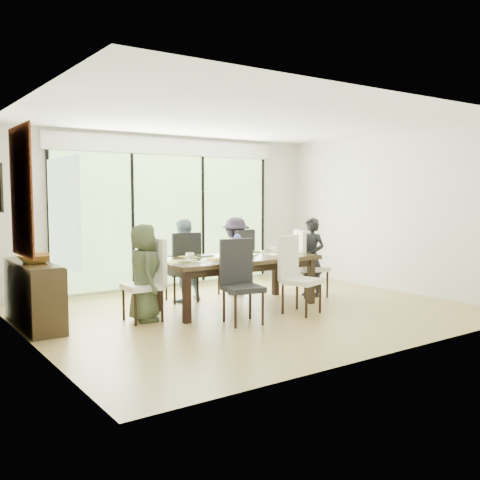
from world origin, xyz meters
TOP-DOWN VIEW (x-y plane):
  - floor at (0.00, 0.00)m, footprint 6.00×5.00m
  - ceiling at (0.00, 0.00)m, footprint 6.00×5.00m
  - wall_back at (0.00, 2.51)m, footprint 6.00×0.02m
  - wall_front at (0.00, -2.51)m, footprint 6.00×0.02m
  - wall_left at (-3.01, 0.00)m, footprint 0.02×5.00m
  - wall_right at (3.01, 0.00)m, footprint 0.02×5.00m
  - glass_doors at (0.00, 2.47)m, footprint 4.20×0.02m
  - blinds_header at (0.00, 2.46)m, footprint 4.40×0.06m
  - mullion_a at (-2.10, 2.46)m, footprint 0.05×0.04m
  - mullion_b at (-0.70, 2.46)m, footprint 0.05×0.04m
  - mullion_c at (0.70, 2.46)m, footprint 0.05×0.04m
  - mullion_d at (2.10, 2.46)m, footprint 0.05×0.04m
  - side_window at (-2.97, -1.20)m, footprint 0.02×0.90m
  - deck at (0.00, 3.40)m, footprint 6.00×1.80m
  - rail_top at (0.00, 4.20)m, footprint 6.00×0.08m
  - foliage_left at (-1.80, 5.20)m, footprint 3.20×3.20m
  - foliage_mid at (0.40, 5.80)m, footprint 4.00×4.00m
  - foliage_right at (2.20, 5.00)m, footprint 2.80×2.80m
  - foliage_far at (-0.60, 6.50)m, footprint 3.60×3.60m
  - table_top at (-0.02, 0.31)m, footprint 2.39×1.09m
  - table_apron at (-0.02, 0.31)m, footprint 2.19×0.89m
  - table_leg_fl at (-1.10, -0.12)m, footprint 0.09×0.09m
  - table_leg_fr at (1.06, -0.12)m, footprint 0.09×0.09m
  - table_leg_bl at (-1.10, 0.74)m, footprint 0.09×0.09m
  - table_leg_br at (1.06, 0.74)m, footprint 0.09×0.09m
  - chair_left_end at (-1.52, 0.31)m, footprint 0.46×0.46m
  - chair_right_end at (1.48, 0.31)m, footprint 0.60×0.60m
  - chair_far_left at (-0.47, 1.16)m, footprint 0.52×0.52m
  - chair_far_right at (0.53, 1.16)m, footprint 0.57×0.57m
  - chair_near_left at (-0.52, -0.56)m, footprint 0.54×0.54m
  - chair_near_right at (0.48, -0.56)m, footprint 0.57×0.57m
  - person_left_end at (-1.50, 0.31)m, footprint 0.49×0.66m
  - person_right_end at (1.46, 0.31)m, footprint 0.50×0.67m
  - person_far_left at (-0.47, 1.14)m, footprint 0.66×0.48m
  - person_far_right at (0.53, 1.14)m, footprint 0.63×0.42m
  - placemat_left at (-0.97, 0.31)m, footprint 0.44×0.32m
  - placemat_right at (0.93, 0.31)m, footprint 0.44×0.32m
  - placemat_far_l at (-0.47, 0.71)m, footprint 0.44×0.32m
  - placemat_far_r at (0.53, 0.71)m, footprint 0.44×0.32m
  - placemat_paper at (-0.57, 0.01)m, footprint 0.44×0.32m
  - tablet_far_l at (-0.37, 0.66)m, footprint 0.26×0.18m
  - tablet_far_r at (0.48, 0.66)m, footprint 0.24×0.17m
  - papers at (0.68, 0.26)m, footprint 0.30×0.22m
  - platter_base at (-0.57, 0.01)m, footprint 0.26×0.26m
  - platter_snacks at (-0.57, 0.01)m, footprint 0.20×0.20m
  - vase at (0.03, 0.36)m, footprint 0.08×0.08m
  - hyacinth_stems at (0.03, 0.36)m, footprint 0.04×0.04m
  - hyacinth_blooms at (0.03, 0.36)m, footprint 0.11×0.11m
  - laptop at (-0.87, 0.21)m, footprint 0.39×0.33m
  - cup_a at (-0.72, 0.46)m, footprint 0.15×0.15m
  - cup_b at (0.13, 0.21)m, footprint 0.14×0.14m
  - cup_c at (0.78, 0.41)m, footprint 0.13×0.13m
  - book at (0.23, 0.36)m, footprint 0.26×0.28m
  - sideboard at (-2.76, 0.83)m, footprint 0.41×1.46m
  - bowl at (-2.76, 0.73)m, footprint 0.43×0.43m
  - candlestick_base at (-2.76, 1.18)m, footprint 0.09×0.09m
  - candlestick_shaft at (-2.76, 1.18)m, footprint 0.02×0.02m
  - candlestick_pan at (-2.76, 1.18)m, footprint 0.09×0.09m
  - candle at (-2.76, 1.18)m, footprint 0.03×0.03m
  - tapestry at (-2.97, 0.40)m, footprint 0.02×1.00m

SIDE VIEW (x-z plane):
  - deck at x=0.00m, z-range -0.10..0.00m
  - floor at x=0.00m, z-range -0.01..0.00m
  - table_leg_fl at x=-1.10m, z-range 0.00..0.69m
  - table_leg_fr at x=1.06m, z-range 0.00..0.69m
  - table_leg_bl at x=-1.10m, z-range 0.00..0.69m
  - table_leg_br at x=1.06m, z-range 0.00..0.69m
  - sideboard at x=-2.76m, z-range 0.00..0.82m
  - chair_left_end at x=-1.52m, z-range 0.00..1.09m
  - chair_right_end at x=1.48m, z-range 0.00..1.09m
  - chair_far_left at x=-0.47m, z-range 0.00..1.09m
  - chair_far_right at x=0.53m, z-range 0.00..1.09m
  - chair_near_left at x=-0.52m, z-range 0.00..1.09m
  - chair_near_right at x=0.48m, z-range 0.00..1.09m
  - rail_top at x=0.00m, z-range 0.52..0.58m
  - table_apron at x=-0.02m, z-range 0.58..0.68m
  - person_left_end at x=-1.50m, z-range 0.00..1.28m
  - person_right_end at x=1.46m, z-range 0.00..1.28m
  - person_far_left at x=-0.47m, z-range 0.00..1.28m
  - person_far_right at x=0.53m, z-range 0.00..1.28m
  - table_top at x=-0.02m, z-range 0.69..0.75m
  - papers at x=0.68m, z-range 0.75..0.75m
  - placemat_left at x=-0.97m, z-range 0.75..0.75m
  - placemat_right at x=0.93m, z-range 0.75..0.75m
  - placemat_far_l at x=-0.47m, z-range 0.75..0.75m
  - placemat_far_r at x=0.53m, z-range 0.75..0.75m
  - placemat_paper at x=-0.57m, z-range 0.75..0.75m
  - book at x=0.23m, z-range 0.75..0.76m
  - tablet_far_r at x=0.48m, z-range 0.75..0.76m
  - tablet_far_l at x=-0.37m, z-range 0.75..0.76m
  - laptop at x=-0.87m, z-range 0.75..0.77m
  - platter_base at x=-0.57m, z-range 0.75..0.78m
  - platter_snacks at x=-0.57m, z-range 0.77..0.79m
  - cup_b at x=0.13m, z-range 0.75..0.84m
  - cup_a at x=-0.72m, z-range 0.75..0.84m
  - cup_c at x=0.78m, z-range 0.75..0.84m
  - vase at x=0.03m, z-range 0.75..0.87m
  - candlestick_base at x=-2.76m, z-range 0.82..0.86m
  - bowl at x=-2.76m, z-range 0.82..0.93m
  - hyacinth_stems at x=0.03m, z-range 0.85..1.00m
  - hyacinth_blooms at x=0.03m, z-range 0.97..1.08m
  - glass_doors at x=0.00m, z-range 0.05..2.35m
  - mullion_a at x=-2.10m, z-range 0.05..2.35m
  - mullion_b at x=-0.70m, z-range 0.05..2.35m
  - mullion_c at x=0.70m, z-range 0.05..2.35m
  - mullion_d at x=2.10m, z-range 0.05..2.35m
  - foliage_right at x=2.20m, z-range -0.14..2.66m
  - wall_back at x=0.00m, z-range 0.00..2.70m
  - wall_front at x=0.00m, z-range 0.00..2.70m
  - wall_left at x=-3.01m, z-range 0.00..2.70m
  - wall_right at x=3.01m, z-range 0.00..2.70m
  - candlestick_shaft at x=-2.76m, z-range 0.84..1.98m
  - foliage_left at x=-1.80m, z-range -0.16..3.04m
  - side_window at x=-2.97m, z-range 1.00..2.00m
  - foliage_far at x=-0.60m, z-range -0.18..3.42m
  - tapestry at x=-2.97m, z-range 0.95..2.45m
  - foliage_mid at x=0.40m, z-range -0.20..3.80m
  - candlestick_pan at x=-2.76m, z-range 1.97..1.99m
  - candle at x=-2.76m, z-range 1.99..2.08m
  - blinds_header at x=0.00m, z-range 2.36..2.64m
  - ceiling at x=0.00m, z-range 2.70..2.71m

